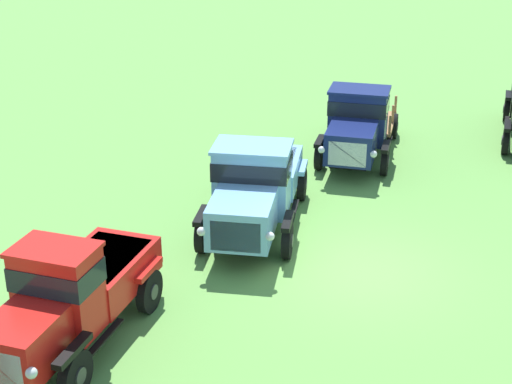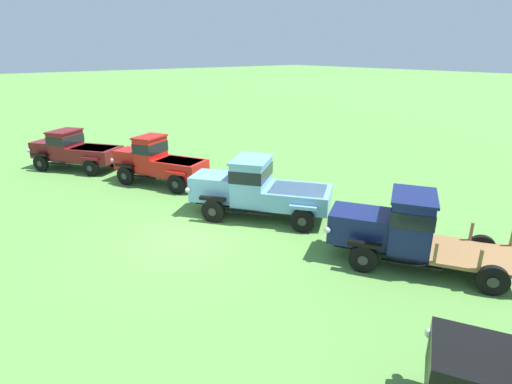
# 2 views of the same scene
# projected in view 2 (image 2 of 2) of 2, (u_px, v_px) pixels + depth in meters

# --- Properties ---
(ground_plane) EXTENTS (240.00, 240.00, 0.00)m
(ground_plane) POSITION_uv_depth(u_px,v_px,m) (185.00, 240.00, 13.65)
(ground_plane) COLOR #5B9342
(vintage_truck_foreground_near) EXTENTS (4.98, 4.18, 2.10)m
(vintage_truck_foreground_near) POSITION_uv_depth(u_px,v_px,m) (74.00, 150.00, 21.50)
(vintage_truck_foreground_near) COLOR black
(vintage_truck_foreground_near) RESTS_ON ground
(vintage_truck_second_in_line) EXTENTS (4.88, 3.43, 2.32)m
(vintage_truck_second_in_line) POSITION_uv_depth(u_px,v_px,m) (157.00, 161.00, 19.06)
(vintage_truck_second_in_line) COLOR black
(vintage_truck_second_in_line) RESTS_ON ground
(vintage_truck_midrow_center) EXTENTS (5.41, 4.63, 2.30)m
(vintage_truck_midrow_center) POSITION_uv_depth(u_px,v_px,m) (257.00, 188.00, 15.30)
(vintage_truck_midrow_center) COLOR black
(vintage_truck_midrow_center) RESTS_ON ground
(vintage_truck_far_side) EXTENTS (5.52, 4.30, 2.22)m
(vintage_truck_far_side) POSITION_uv_depth(u_px,v_px,m) (401.00, 228.00, 11.91)
(vintage_truck_far_side) COLOR black
(vintage_truck_far_side) RESTS_ON ground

